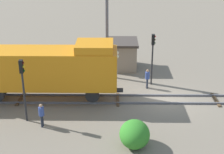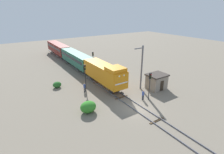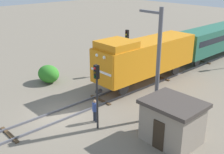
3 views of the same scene
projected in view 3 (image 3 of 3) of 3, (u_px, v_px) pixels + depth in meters
name	position (u px, v px, depth m)	size (l,w,h in m)	color
ground_plane	(60.00, 116.00, 20.85)	(140.69, 140.69, 0.00)	#756B5B
railway_track	(60.00, 115.00, 20.82)	(2.40, 93.79, 0.16)	#595960
locomotive	(145.00, 56.00, 25.77)	(2.90, 11.60, 4.60)	orange
passenger_car_leading	(217.00, 37.00, 34.27)	(2.84, 14.00, 3.66)	#26604C
traffic_signal_near	(97.00, 86.00, 18.11)	(0.32, 0.34, 4.54)	#262628
traffic_signal_mid	(127.00, 44.00, 28.63)	(0.32, 0.34, 4.53)	#262628
worker_near_track	(95.00, 109.00, 19.71)	(0.38, 0.38, 1.70)	#262B38
worker_by_signal	(112.00, 64.00, 29.14)	(0.38, 0.38, 1.70)	#262B38
catenary_mast	(158.00, 63.00, 19.01)	(1.94, 0.28, 7.98)	#595960
relay_hut	(172.00, 121.00, 17.32)	(3.50, 2.90, 2.74)	gray
bush_near	(49.00, 74.00, 26.89)	(2.30, 1.88, 1.67)	#317E26
bush_mid	(121.00, 53.00, 34.58)	(1.55, 1.27, 1.13)	#286226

